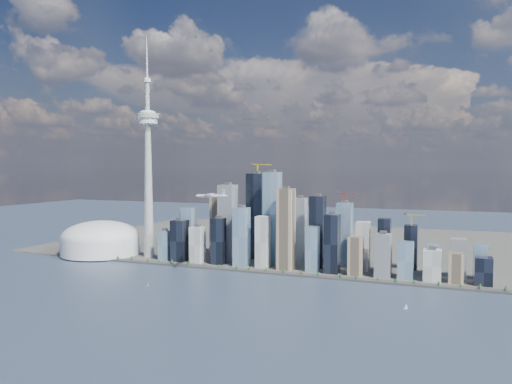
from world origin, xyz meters
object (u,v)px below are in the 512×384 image
at_px(needle_tower, 148,164).
at_px(sailboat_west, 148,284).
at_px(airplane, 211,195).
at_px(dome_stadium, 101,240).
at_px(sailboat_east, 406,307).

bearing_deg(needle_tower, sailboat_west, -56.98).
relative_size(airplane, sailboat_west, 6.29).
relative_size(dome_stadium, sailboat_west, 18.68).
bearing_deg(sailboat_east, sailboat_west, -178.75).
bearing_deg(needle_tower, sailboat_east, -19.93).
bearing_deg(sailboat_east, dome_stadium, 162.91).
bearing_deg(sailboat_west, sailboat_east, 22.72).
distance_m(needle_tower, dome_stadium, 241.40).
distance_m(needle_tower, sailboat_west, 380.44).
relative_size(needle_tower, dome_stadium, 2.75).
relative_size(needle_tower, sailboat_west, 51.43).
bearing_deg(sailboat_west, dome_stadium, 161.70).
bearing_deg(dome_stadium, sailboat_west, -38.57).
height_order(needle_tower, sailboat_east, needle_tower).
height_order(needle_tower, sailboat_west, needle_tower).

